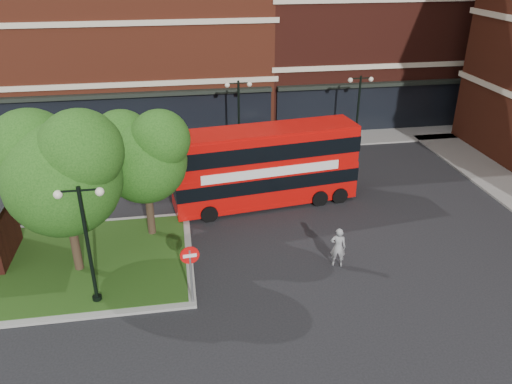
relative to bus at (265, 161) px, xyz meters
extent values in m
plane|color=black|center=(-2.44, -7.45, -2.43)|extent=(120.00, 120.00, 0.00)
cube|color=slate|center=(-2.44, 9.05, -2.37)|extent=(44.00, 3.00, 0.12)
cube|color=maroon|center=(-10.44, 16.55, 4.57)|extent=(26.00, 12.00, 14.00)
cube|color=#471911|center=(11.56, 16.55, 5.57)|extent=(18.00, 12.00, 16.00)
cube|color=gray|center=(-10.44, -4.45, -2.37)|extent=(12.60, 7.60, 0.12)
cube|color=#19380F|center=(-10.44, -4.45, -2.36)|extent=(12.00, 7.00, 0.15)
cylinder|color=#2D2116|center=(-8.94, -4.95, -0.47)|extent=(0.36, 0.36, 3.92)
sphere|color=#1A4511|center=(-8.94, -4.95, 1.91)|extent=(4.60, 4.60, 4.60)
sphere|color=#1A4511|center=(-10.09, -4.26, 2.82)|extent=(3.45, 3.45, 3.45)
sphere|color=#1A4511|center=(-8.02, -5.41, 3.17)|extent=(3.22, 3.22, 3.22)
cylinder|color=#2D2116|center=(-5.94, -2.45, -0.69)|extent=(0.36, 0.36, 3.47)
sphere|color=#1A4511|center=(-5.94, -2.45, 1.41)|extent=(3.80, 3.80, 3.80)
sphere|color=#1A4511|center=(-6.89, -1.88, 2.22)|extent=(2.85, 2.85, 2.85)
sphere|color=#1A4511|center=(-5.18, -2.83, 2.53)|extent=(2.66, 2.66, 2.66)
cylinder|color=black|center=(-7.94, -7.25, 0.07)|extent=(0.14, 0.14, 5.00)
cylinder|color=black|center=(-7.94, -7.25, -2.28)|extent=(0.36, 0.36, 0.30)
cube|color=black|center=(-7.94, -7.25, 2.42)|extent=(1.40, 0.06, 0.06)
sphere|color=#F2EACC|center=(-8.64, -7.25, 2.32)|extent=(0.32, 0.32, 0.32)
sphere|color=#F2EACC|center=(-7.24, -7.25, 2.32)|extent=(0.32, 0.32, 0.32)
cylinder|color=black|center=(-0.44, 7.05, 0.07)|extent=(0.14, 0.14, 5.00)
cylinder|color=black|center=(-0.44, 7.05, -2.28)|extent=(0.36, 0.36, 0.30)
cube|color=black|center=(-0.44, 7.05, 2.42)|extent=(1.40, 0.06, 0.06)
sphere|color=#F2EACC|center=(-1.14, 7.05, 2.32)|extent=(0.32, 0.32, 0.32)
sphere|color=#F2EACC|center=(0.26, 7.05, 2.32)|extent=(0.32, 0.32, 0.32)
cylinder|color=black|center=(7.56, 7.05, 0.07)|extent=(0.14, 0.14, 5.00)
cylinder|color=black|center=(7.56, 7.05, -2.28)|extent=(0.36, 0.36, 0.30)
cube|color=black|center=(7.56, 7.05, 2.42)|extent=(1.40, 0.06, 0.06)
sphere|color=#F2EACC|center=(6.86, 7.05, 2.32)|extent=(0.32, 0.32, 0.32)
sphere|color=#F2EACC|center=(8.26, 7.05, 2.32)|extent=(0.32, 0.32, 0.32)
cube|color=#BC0A07|center=(0.00, 0.00, -1.11)|extent=(9.91, 3.44, 1.85)
cube|color=#BC0A07|center=(0.00, 0.00, 0.74)|extent=(9.81, 3.41, 1.85)
cube|color=black|center=(0.00, 0.00, 0.84)|extent=(9.91, 3.44, 0.84)
cube|color=silver|center=(0.15, -1.12, -0.14)|extent=(7.22, 0.98, 0.49)
imported|color=gray|center=(2.03, -6.32, -1.52)|extent=(0.77, 0.62, 1.83)
imported|color=#BABEC2|center=(-7.69, 8.55, -1.79)|extent=(3.87, 1.75, 1.29)
imported|color=white|center=(1.64, 8.55, -1.80)|extent=(3.91, 1.59, 1.26)
cylinder|color=slate|center=(-4.28, -7.95, -1.20)|extent=(0.09, 0.09, 2.47)
cylinder|color=red|center=(-4.28, -7.95, -0.19)|extent=(0.72, 0.12, 0.72)
cube|color=white|center=(-4.28, -7.95, -0.19)|extent=(0.51, 0.09, 0.13)
camera|label=1|loc=(-4.39, -23.61, 9.99)|focal=35.00mm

